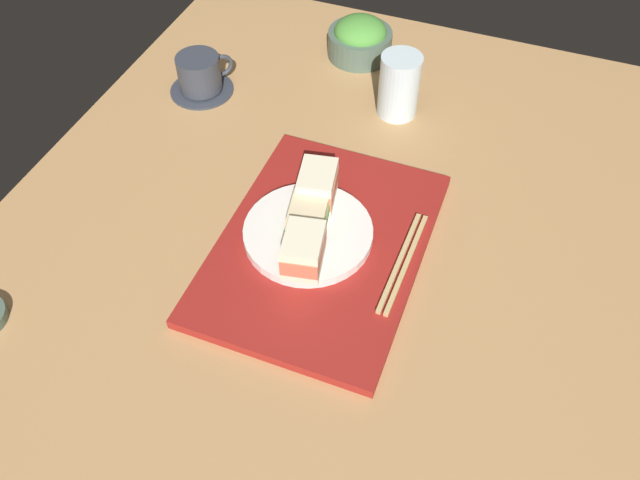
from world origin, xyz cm
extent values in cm
cube|color=tan|center=(0.00, 0.00, -1.50)|extent=(140.00, 100.00, 3.00)
cube|color=maroon|center=(3.25, -2.34, 0.85)|extent=(41.47, 29.74, 1.70)
cylinder|color=white|center=(3.66, -0.48, 2.51)|extent=(19.59, 19.59, 1.61)
cube|color=#EFE5C1|center=(-2.54, -1.81, 4.07)|extent=(8.10, 6.62, 1.52)
cube|color=#CC6B4C|center=(-2.54, -1.81, 6.21)|extent=(8.46, 6.70, 2.77)
cube|color=#EFE5C1|center=(-2.54, -1.81, 8.35)|extent=(8.10, 6.62, 1.52)
cube|color=beige|center=(3.66, -0.48, 4.02)|extent=(8.10, 6.62, 1.42)
cube|color=#669347|center=(3.66, -0.48, 5.65)|extent=(8.42, 7.02, 1.84)
cube|color=beige|center=(3.66, -0.48, 7.27)|extent=(8.10, 6.62, 1.42)
cube|color=#EFE5C1|center=(9.87, 0.85, 4.16)|extent=(8.10, 6.62, 1.70)
cube|color=#CC6B4C|center=(9.87, 0.85, 6.31)|extent=(8.33, 6.80, 2.61)
cube|color=#EFE5C1|center=(9.87, 0.85, 8.47)|extent=(8.10, 6.62, 1.70)
cylinder|color=#4C6051|center=(53.78, 8.72, 2.60)|extent=(12.79, 12.79, 5.20)
ellipsoid|color=#4C9338|center=(53.78, 8.72, 5.20)|extent=(10.40, 10.40, 5.72)
cube|color=tan|center=(3.71, -15.46, 2.05)|extent=(19.52, 1.13, 0.70)
cube|color=tan|center=(3.73, -14.36, 2.05)|extent=(19.52, 1.13, 0.70)
cylinder|color=#333842|center=(31.76, 32.99, 0.40)|extent=(12.04, 12.04, 0.80)
cylinder|color=#333842|center=(31.76, 32.99, 4.12)|extent=(8.05, 8.05, 6.63)
cylinder|color=#382111|center=(31.76, 32.99, 7.03)|extent=(7.41, 7.41, 0.40)
torus|color=#333842|center=(35.33, 30.05, 4.12)|extent=(3.99, 3.49, 4.52)
cylinder|color=silver|center=(39.02, -3.53, 5.88)|extent=(7.36, 7.36, 11.76)
camera|label=1|loc=(-55.12, -24.40, 76.50)|focal=36.38mm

